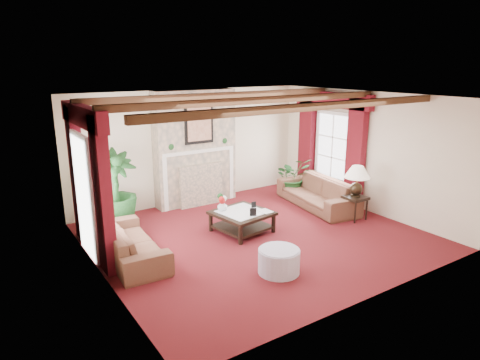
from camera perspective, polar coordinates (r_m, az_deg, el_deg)
floor at (r=8.47m, az=2.34°, el=-7.51°), size 6.00×6.00×0.00m
ceiling at (r=7.83m, az=2.56°, el=11.02°), size 6.00×6.00×0.00m
back_wall at (r=10.35m, az=-6.51°, el=4.45°), size 6.00×0.02×2.70m
left_wall at (r=6.80m, az=-18.55°, el=-2.05°), size 0.02×5.50×2.70m
right_wall at (r=10.06m, az=16.48°, el=3.60°), size 0.02×5.50×2.70m
ceiling_beams at (r=7.83m, az=2.55°, el=10.58°), size 6.00×3.00×0.12m
fireplace at (r=10.00m, az=-6.22°, el=11.89°), size 2.00×0.52×2.70m
french_door_left at (r=7.59m, az=-20.85°, el=5.56°), size 0.10×1.10×2.16m
french_door_right at (r=10.58m, az=12.55°, el=8.70°), size 0.10×1.10×2.16m
curtains_left at (r=7.56m, az=-20.33°, el=8.79°), size 0.20×2.40×2.55m
curtains_right at (r=10.46m, az=12.26°, el=10.96°), size 0.20×2.40×2.55m
sofa_left at (r=7.66m, az=-14.41°, el=-7.28°), size 2.14×0.86×0.81m
sofa_right at (r=10.20m, az=10.28°, el=-1.08°), size 2.48×1.35×0.89m
potted_palm at (r=9.10m, az=-16.26°, el=-3.42°), size 1.62×2.03×0.91m
small_plant at (r=10.98m, az=6.96°, el=-0.10°), size 1.24×1.30×0.77m
coffee_table at (r=8.62m, az=0.27°, el=-5.58°), size 1.17×1.17×0.42m
side_table at (r=9.60m, az=15.04°, el=-3.60°), size 0.54×0.54×0.52m
ottoman at (r=7.06m, az=5.21°, el=-10.72°), size 0.68×0.68×0.40m
table_lamp at (r=9.42m, az=15.30°, el=-0.11°), size 0.55×0.55×0.69m
flower_vase at (r=8.60m, az=-2.37°, el=-3.46°), size 0.20×0.21×0.20m
book at (r=8.45m, az=2.89°, el=-3.51°), size 0.21×0.04×0.28m
photo_frame_a at (r=8.28m, az=1.76°, el=-4.32°), size 0.12×0.07×0.17m
photo_frame_b at (r=8.76m, az=1.84°, el=-3.32°), size 0.10×0.03×0.13m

